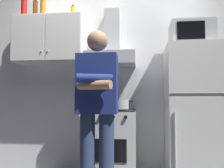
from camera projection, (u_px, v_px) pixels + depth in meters
The scene contains 12 objects.
back_wall_tiled at pixel (117, 72), 3.22m from camera, with size 4.80×0.10×2.70m, color white.
upper_cabinet at pixel (50, 40), 3.12m from camera, with size 0.90×0.37×0.60m.
stove_oven at pixel (110, 147), 2.82m from camera, with size 0.60×0.62×0.87m.
range_hood at pixel (111, 50), 3.02m from camera, with size 0.60×0.44×0.75m.
refrigerator at pixel (193, 116), 2.73m from camera, with size 0.60×0.62×1.60m.
microwave at pixel (191, 34), 2.81m from camera, with size 0.48×0.37×0.28m.
person_standing at pixel (97, 108), 2.25m from camera, with size 0.38×0.33×1.64m.
cooking_pot at pixel (120, 104), 2.72m from camera, with size 0.29×0.19×0.11m.
bottle_spice_jar at pixel (73, 11), 3.11m from camera, with size 0.06×0.06×0.15m.
bottle_liquor_amber at pixel (43, 7), 3.14m from camera, with size 0.07×0.07×0.29m.
bottle_soda_red at pixel (24, 8), 3.16m from camera, with size 0.08×0.08×0.27m.
bottle_beer_brown at pixel (35, 9), 3.18m from camera, with size 0.06×0.06×0.25m.
Camera 1 is at (0.30, -2.59, 0.98)m, focal length 38.73 mm.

